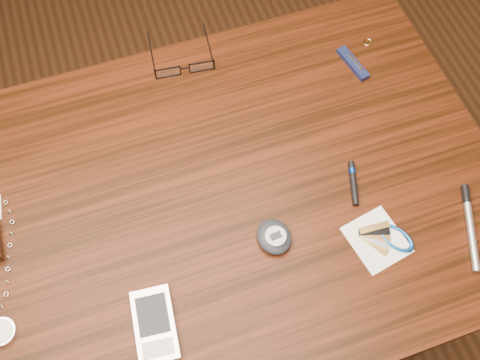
# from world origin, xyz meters

# --- Properties ---
(ground) EXTENTS (3.80, 3.80, 0.00)m
(ground) POSITION_xyz_m (0.00, 0.00, 0.00)
(ground) COLOR #472814
(ground) RESTS_ON ground
(desk) EXTENTS (1.00, 0.70, 0.75)m
(desk) POSITION_xyz_m (0.00, 0.00, 0.65)
(desk) COLOR #361408
(desk) RESTS_ON ground
(eyeglasses) EXTENTS (0.13, 0.13, 0.03)m
(eyeglasses) POSITION_xyz_m (0.02, 0.28, 0.76)
(eyeglasses) COLOR black
(eyeglasses) RESTS_ON desk
(gold_ring) EXTENTS (0.03, 0.03, 0.00)m
(gold_ring) POSITION_xyz_m (0.39, 0.23, 0.75)
(gold_ring) COLOR tan
(gold_ring) RESTS_ON desk
(pocket_watch) EXTENTS (0.07, 0.29, 0.01)m
(pocket_watch) POSITION_xyz_m (-0.38, -0.11, 0.76)
(pocket_watch) COLOR silver
(pocket_watch) RESTS_ON desk
(pda_phone) EXTENTS (0.07, 0.12, 0.02)m
(pda_phone) POSITION_xyz_m (-0.16, -0.18, 0.76)
(pda_phone) COLOR silver
(pda_phone) RESTS_ON desk
(pedometer) EXTENTS (0.06, 0.07, 0.03)m
(pedometer) POSITION_xyz_m (0.06, -0.11, 0.76)
(pedometer) COLOR black
(pedometer) RESTS_ON desk
(notepad_keys) EXTENTS (0.12, 0.11, 0.01)m
(notepad_keys) POSITION_xyz_m (0.24, -0.17, 0.75)
(notepad_keys) COLOR white
(notepad_keys) RESTS_ON desk
(pocket_knife) EXTENTS (0.03, 0.09, 0.01)m
(pocket_knife) POSITION_xyz_m (0.34, 0.18, 0.76)
(pocket_knife) COLOR #141D3B
(pocket_knife) RESTS_ON desk
(silver_pen) EXTENTS (0.07, 0.15, 0.01)m
(silver_pen) POSITION_xyz_m (0.39, -0.19, 0.76)
(silver_pen) COLOR silver
(silver_pen) RESTS_ON desk
(black_blue_pen) EXTENTS (0.04, 0.08, 0.01)m
(black_blue_pen) POSITION_xyz_m (0.23, -0.06, 0.76)
(black_blue_pen) COLOR black
(black_blue_pen) RESTS_ON desk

